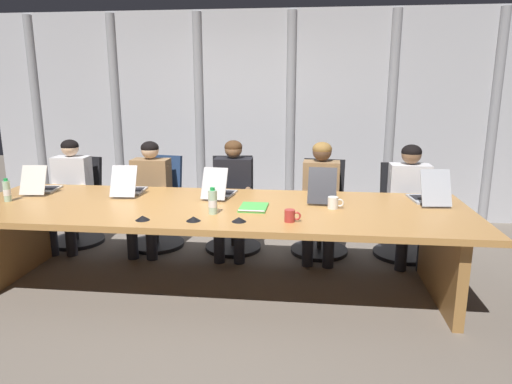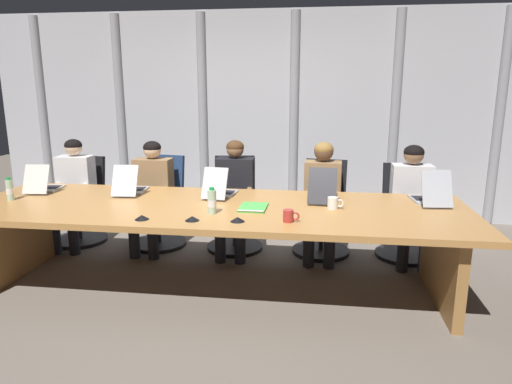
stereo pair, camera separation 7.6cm
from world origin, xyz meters
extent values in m
plane|color=#6B6056|center=(0.00, 0.00, 0.00)|extent=(14.03, 14.03, 0.00)
cube|color=#B77F42|center=(0.00, 0.00, 0.72)|extent=(4.24, 1.32, 0.05)
cube|color=black|center=(0.00, 0.00, 0.65)|extent=(3.61, 0.10, 0.06)
cube|color=olive|center=(-1.87, 0.00, 0.35)|extent=(0.08, 1.12, 0.69)
cube|color=olive|center=(1.87, 0.00, 0.35)|extent=(0.08, 1.12, 0.69)
cube|color=#B2B2B7|center=(0.00, 2.36, 1.33)|extent=(7.02, 0.10, 2.65)
cylinder|color=gray|center=(-2.93, 2.30, 1.33)|extent=(0.12, 0.12, 2.60)
cylinder|color=gray|center=(-1.80, 2.30, 1.33)|extent=(0.12, 0.12, 2.60)
cylinder|color=gray|center=(-0.66, 2.30, 1.33)|extent=(0.12, 0.12, 2.60)
cylinder|color=gray|center=(0.53, 2.30, 1.33)|extent=(0.12, 0.12, 2.60)
cylinder|color=gray|center=(1.79, 2.30, 1.33)|extent=(0.12, 0.12, 2.60)
cylinder|color=gray|center=(3.02, 2.30, 1.33)|extent=(0.12, 0.12, 2.60)
cube|color=beige|center=(-1.74, 0.39, 0.75)|extent=(0.26, 0.32, 0.02)
cube|color=black|center=(-1.75, 0.41, 0.76)|extent=(0.21, 0.18, 0.00)
cube|color=beige|center=(-1.72, 0.18, 0.88)|extent=(0.24, 0.15, 0.26)
cube|color=black|center=(-1.72, 0.18, 0.89)|extent=(0.21, 0.13, 0.23)
cube|color=#BCBCC1|center=(-0.89, 0.42, 0.75)|extent=(0.25, 0.33, 0.02)
cube|color=black|center=(-0.89, 0.45, 0.76)|extent=(0.21, 0.19, 0.00)
cube|color=#BCBCC1|center=(-0.87, 0.20, 0.89)|extent=(0.24, 0.16, 0.27)
cube|color=black|center=(-0.87, 0.21, 0.89)|extent=(0.21, 0.14, 0.24)
cube|color=#BCBCC1|center=(-0.01, 0.40, 0.75)|extent=(0.26, 0.33, 0.02)
cube|color=black|center=(-0.01, 0.42, 0.76)|extent=(0.21, 0.19, 0.00)
cube|color=#BCBCC1|center=(-0.04, 0.19, 0.89)|extent=(0.24, 0.15, 0.27)
cube|color=black|center=(-0.04, 0.20, 0.89)|extent=(0.21, 0.13, 0.24)
cube|color=#2D2D33|center=(0.91, 0.39, 0.75)|extent=(0.26, 0.35, 0.02)
cube|color=black|center=(0.92, 0.41, 0.76)|extent=(0.22, 0.20, 0.00)
cube|color=#2D2D33|center=(0.90, 0.15, 0.90)|extent=(0.25, 0.16, 0.29)
cube|color=black|center=(0.90, 0.16, 0.91)|extent=(0.22, 0.14, 0.26)
cube|color=#A8ADB7|center=(1.81, 0.41, 0.75)|extent=(0.28, 0.36, 0.02)
cube|color=black|center=(1.81, 0.43, 0.76)|extent=(0.23, 0.20, 0.00)
cube|color=#A8ADB7|center=(1.83, 0.18, 0.90)|extent=(0.26, 0.16, 0.29)
cube|color=black|center=(1.83, 0.18, 0.91)|extent=(0.23, 0.14, 0.26)
cube|color=black|center=(-1.79, 0.98, 0.43)|extent=(0.54, 0.54, 0.08)
cube|color=black|center=(-1.76, 1.20, 0.71)|extent=(0.44, 0.17, 0.48)
cylinder|color=#262628|center=(-1.79, 0.98, 0.22)|extent=(0.05, 0.05, 0.35)
cylinder|color=black|center=(-1.79, 0.98, 0.02)|extent=(0.60, 0.60, 0.04)
cube|color=navy|center=(-0.87, 0.98, 0.43)|extent=(0.55, 0.55, 0.08)
cube|color=navy|center=(-0.83, 1.20, 0.72)|extent=(0.45, 0.18, 0.51)
cylinder|color=#262628|center=(-0.87, 0.98, 0.22)|extent=(0.05, 0.05, 0.35)
cylinder|color=black|center=(-0.87, 0.98, 0.02)|extent=(0.60, 0.60, 0.04)
cube|color=black|center=(-0.01, 0.98, 0.43)|extent=(0.55, 0.55, 0.08)
cube|color=black|center=(-0.04, 1.20, 0.73)|extent=(0.45, 0.18, 0.51)
cylinder|color=#262628|center=(-0.01, 0.98, 0.22)|extent=(0.05, 0.05, 0.35)
cylinder|color=black|center=(-0.01, 0.98, 0.02)|extent=(0.60, 0.60, 0.04)
cube|color=black|center=(0.91, 0.98, 0.43)|extent=(0.54, 0.54, 0.08)
cube|color=black|center=(0.95, 1.20, 0.72)|extent=(0.44, 0.18, 0.50)
cylinder|color=#262628|center=(0.91, 0.98, 0.22)|extent=(0.05, 0.05, 0.35)
cylinder|color=black|center=(0.91, 0.98, 0.02)|extent=(0.60, 0.60, 0.04)
cube|color=black|center=(1.78, 0.98, 0.43)|extent=(0.52, 0.52, 0.08)
cube|color=black|center=(1.76, 1.20, 0.71)|extent=(0.44, 0.15, 0.47)
cylinder|color=#262628|center=(1.78, 0.98, 0.22)|extent=(0.05, 0.05, 0.35)
cylinder|color=black|center=(1.78, 0.98, 0.02)|extent=(0.60, 0.60, 0.04)
cube|color=silver|center=(-1.77, 0.96, 0.73)|extent=(0.38, 0.24, 0.51)
sphere|color=beige|center=(-1.77, 0.96, 1.08)|extent=(0.18, 0.18, 0.18)
ellipsoid|color=black|center=(-1.77, 0.96, 1.10)|extent=(0.18, 0.18, 0.14)
cylinder|color=silver|center=(-1.61, 0.97, 0.79)|extent=(0.08, 0.14, 0.27)
cylinder|color=beige|center=(-1.60, 0.76, 0.67)|extent=(0.08, 0.30, 0.06)
cylinder|color=silver|center=(-1.92, 0.95, 0.79)|extent=(0.08, 0.14, 0.27)
cylinder|color=beige|center=(-1.91, 0.74, 0.67)|extent=(0.08, 0.30, 0.06)
cylinder|color=#262833|center=(-1.66, 0.77, 0.44)|extent=(0.16, 0.41, 0.13)
cylinder|color=#262833|center=(-1.64, 0.59, 0.23)|extent=(0.11, 0.11, 0.45)
cylinder|color=#262833|center=(-1.86, 0.76, 0.44)|extent=(0.16, 0.41, 0.13)
cylinder|color=#262833|center=(-1.84, 0.58, 0.23)|extent=(0.11, 0.11, 0.45)
cube|color=olive|center=(-0.88, 0.96, 0.72)|extent=(0.39, 0.22, 0.50)
sphere|color=beige|center=(-0.88, 0.96, 1.07)|extent=(0.18, 0.18, 0.18)
ellipsoid|color=black|center=(-0.88, 0.96, 1.09)|extent=(0.19, 0.19, 0.14)
cylinder|color=olive|center=(-0.72, 0.96, 0.78)|extent=(0.07, 0.14, 0.27)
cylinder|color=beige|center=(-0.72, 0.75, 0.66)|extent=(0.06, 0.30, 0.06)
cylinder|color=olive|center=(-1.05, 0.96, 0.78)|extent=(0.07, 0.14, 0.27)
cylinder|color=beige|center=(-1.05, 0.75, 0.66)|extent=(0.06, 0.30, 0.06)
cylinder|color=#262833|center=(-0.78, 0.76, 0.44)|extent=(0.13, 0.40, 0.13)
cylinder|color=#262833|center=(-0.78, 0.58, 0.23)|extent=(0.11, 0.11, 0.45)
cylinder|color=#262833|center=(-0.98, 0.76, 0.44)|extent=(0.13, 0.40, 0.13)
cylinder|color=#262833|center=(-0.98, 0.58, 0.23)|extent=(0.11, 0.11, 0.45)
cube|color=black|center=(0.01, 0.96, 0.73)|extent=(0.39, 0.23, 0.52)
sphere|color=#8C6647|center=(0.01, 0.96, 1.09)|extent=(0.18, 0.18, 0.18)
ellipsoid|color=#472D19|center=(0.01, 0.96, 1.11)|extent=(0.18, 0.18, 0.14)
cylinder|color=black|center=(0.17, 0.97, 0.81)|extent=(0.07, 0.14, 0.27)
cylinder|color=#8C6647|center=(0.18, 0.76, 0.69)|extent=(0.07, 0.30, 0.06)
cylinder|color=black|center=(-0.16, 0.96, 0.81)|extent=(0.07, 0.14, 0.27)
cylinder|color=#8C6647|center=(-0.15, 0.75, 0.69)|extent=(0.07, 0.30, 0.06)
cylinder|color=#262833|center=(0.11, 0.76, 0.44)|extent=(0.14, 0.40, 0.13)
cylinder|color=#262833|center=(0.12, 0.58, 0.23)|extent=(0.11, 0.11, 0.45)
cylinder|color=#262833|center=(-0.09, 0.76, 0.44)|extent=(0.14, 0.40, 0.13)
cylinder|color=#262833|center=(-0.08, 0.58, 0.23)|extent=(0.11, 0.11, 0.45)
cube|color=olive|center=(0.91, 0.96, 0.73)|extent=(0.38, 0.24, 0.51)
sphere|color=brown|center=(0.91, 0.96, 1.08)|extent=(0.19, 0.19, 0.19)
ellipsoid|color=olive|center=(0.91, 0.96, 1.10)|extent=(0.20, 0.20, 0.14)
cylinder|color=olive|center=(1.06, 0.95, 0.79)|extent=(0.08, 0.14, 0.27)
cylinder|color=brown|center=(1.05, 0.74, 0.67)|extent=(0.08, 0.30, 0.06)
cylinder|color=olive|center=(0.76, 0.97, 0.79)|extent=(0.08, 0.14, 0.27)
cylinder|color=brown|center=(0.75, 0.76, 0.67)|extent=(0.08, 0.30, 0.06)
cylinder|color=#262833|center=(1.00, 0.76, 0.44)|extent=(0.15, 0.41, 0.13)
cylinder|color=#262833|center=(0.99, 0.58, 0.23)|extent=(0.11, 0.11, 0.45)
cylinder|color=#262833|center=(0.80, 0.77, 0.44)|extent=(0.15, 0.41, 0.13)
cylinder|color=#262833|center=(0.79, 0.59, 0.23)|extent=(0.11, 0.11, 0.45)
cube|color=silver|center=(1.79, 0.96, 0.72)|extent=(0.39, 0.23, 0.49)
sphere|color=#8C6647|center=(1.79, 0.96, 1.07)|extent=(0.19, 0.19, 0.19)
ellipsoid|color=black|center=(1.79, 0.96, 1.09)|extent=(0.20, 0.20, 0.14)
cylinder|color=silver|center=(1.95, 0.96, 0.78)|extent=(0.07, 0.14, 0.27)
cylinder|color=#8C6647|center=(1.95, 0.75, 0.66)|extent=(0.07, 0.30, 0.06)
cylinder|color=silver|center=(1.62, 0.96, 0.78)|extent=(0.07, 0.14, 0.27)
cylinder|color=#8C6647|center=(1.62, 0.75, 0.66)|extent=(0.07, 0.30, 0.06)
cylinder|color=#262833|center=(1.88, 0.76, 0.44)|extent=(0.14, 0.40, 0.13)
cylinder|color=#262833|center=(1.88, 0.58, 0.23)|extent=(0.11, 0.11, 0.45)
cylinder|color=#262833|center=(1.68, 0.76, 0.44)|extent=(0.14, 0.40, 0.13)
cylinder|color=#262833|center=(1.68, 0.58, 0.23)|extent=(0.11, 0.11, 0.45)
cylinder|color=#ADD1B2|center=(0.04, -0.25, 0.84)|extent=(0.07, 0.07, 0.19)
cylinder|color=white|center=(0.04, -0.25, 0.83)|extent=(0.07, 0.07, 0.06)
cylinder|color=green|center=(0.04, -0.25, 0.94)|extent=(0.04, 0.04, 0.02)
cylinder|color=#ADD1B2|center=(-1.83, -0.06, 0.83)|extent=(0.06, 0.06, 0.18)
cylinder|color=white|center=(-1.83, -0.06, 0.82)|extent=(0.06, 0.06, 0.05)
cylinder|color=green|center=(-1.83, -0.06, 0.93)|extent=(0.03, 0.03, 0.02)
cylinder|color=white|center=(0.99, 0.03, 0.79)|extent=(0.09, 0.09, 0.10)
torus|color=white|center=(1.04, 0.03, 0.79)|extent=(0.07, 0.01, 0.07)
cylinder|color=#B2332D|center=(0.65, -0.39, 0.79)|extent=(0.08, 0.08, 0.09)
torus|color=#B2332D|center=(0.70, -0.39, 0.79)|extent=(0.07, 0.01, 0.07)
cone|color=black|center=(-0.45, -0.48, 0.76)|extent=(0.11, 0.11, 0.03)
cone|color=black|center=(0.27, -0.43, 0.76)|extent=(0.11, 0.11, 0.03)
cone|color=black|center=(-0.07, -0.45, 0.76)|extent=(0.11, 0.11, 0.03)
cube|color=#4CB74C|center=(0.34, -0.04, 0.75)|extent=(0.23, 0.30, 0.02)
cylinder|color=silver|center=(0.34, -0.19, 0.76)|extent=(0.21, 0.02, 0.01)
camera|label=1|loc=(0.78, -3.68, 1.73)|focal=32.26mm
camera|label=2|loc=(0.85, -3.67, 1.73)|focal=32.26mm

